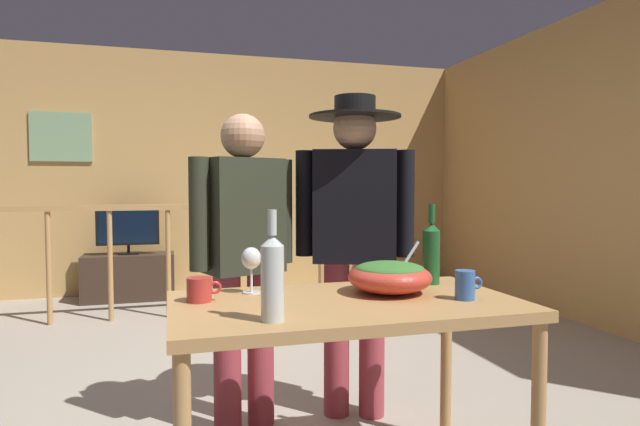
{
  "coord_description": "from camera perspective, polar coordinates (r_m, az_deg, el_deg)",
  "views": [
    {
      "loc": [
        -0.37,
        -2.84,
        1.17
      ],
      "look_at": [
        0.25,
        -0.67,
        1.06
      ],
      "focal_mm": 29.85,
      "sensor_mm": 36.0,
      "label": 1
    }
  ],
  "objects": [
    {
      "name": "side_wall_right",
      "position": [
        5.14,
        25.89,
        4.3
      ],
      "size": [
        0.1,
        4.94,
        2.65
      ],
      "primitive_type": "cube",
      "color": "tan",
      "rests_on": "ground_plane"
    },
    {
      "name": "wine_bottle_clear",
      "position": [
        1.66,
        -5.12,
        -6.75
      ],
      "size": [
        0.07,
        0.07,
        0.35
      ],
      "color": "silver",
      "rests_on": "serving_table"
    },
    {
      "name": "salad_bowl",
      "position": [
        2.11,
        7.49,
        -6.64
      ],
      "size": [
        0.33,
        0.33,
        0.2
      ],
      "color": "#CC3D2D",
      "rests_on": "serving_table"
    },
    {
      "name": "person_standing_right",
      "position": [
        2.69,
        3.72,
        -1.48
      ],
      "size": [
        0.57,
        0.46,
        1.62
      ],
      "rotation": [
        0.0,
        0.0,
        2.79
      ],
      "color": "#9E3842",
      "rests_on": "ground_plane"
    },
    {
      "name": "ground_plane",
      "position": [
        3.1,
        -8.38,
        -19.37
      ],
      "size": [
        8.56,
        8.56,
        0.0
      ],
      "primitive_type": "plane",
      "color": "#9E9384"
    },
    {
      "name": "mug_red",
      "position": [
        1.99,
        -12.77,
        -8.01
      ],
      "size": [
        0.13,
        0.09,
        0.09
      ],
      "color": "#B7332D",
      "rests_on": "serving_table"
    },
    {
      "name": "flat_screen_tv",
      "position": [
        5.78,
        -19.9,
        -1.47
      ],
      "size": [
        0.61,
        0.12,
        0.48
      ],
      "color": "black",
      "rests_on": "tv_console"
    },
    {
      "name": "stair_railing",
      "position": [
        4.92,
        -15.81,
        -3.15
      ],
      "size": [
        3.97,
        0.1,
        1.06
      ],
      "color": "#B2844C",
      "rests_on": "ground_plane"
    },
    {
      "name": "serving_table",
      "position": [
        2.0,
        2.8,
        -11.63
      ],
      "size": [
        1.26,
        0.71,
        0.75
      ],
      "color": "#B2844C",
      "rests_on": "ground_plane"
    },
    {
      "name": "mug_blue",
      "position": [
        2.05,
        15.33,
        -7.45
      ],
      "size": [
        0.11,
        0.07,
        0.11
      ],
      "color": "#3866B2",
      "rests_on": "serving_table"
    },
    {
      "name": "wine_glass",
      "position": [
        2.09,
        -7.38,
        -5.05
      ],
      "size": [
        0.08,
        0.08,
        0.18
      ],
      "color": "silver",
      "rests_on": "serving_table"
    },
    {
      "name": "tv_console",
      "position": [
        5.88,
        -19.79,
        -6.46
      ],
      "size": [
        0.9,
        0.4,
        0.47
      ],
      "primitive_type": "cube",
      "color": "#38281E",
      "rests_on": "ground_plane"
    },
    {
      "name": "person_standing_left",
      "position": [
        2.56,
        -8.2,
        -3.75
      ],
      "size": [
        0.51,
        0.33,
        1.51
      ],
      "rotation": [
        0.0,
        0.0,
        3.49
      ],
      "color": "#9E3842",
      "rests_on": "ground_plane"
    },
    {
      "name": "back_wall",
      "position": [
        6.15,
        -12.51,
        4.24
      ],
      "size": [
        6.1,
        0.1,
        2.65
      ],
      "primitive_type": "cube",
      "color": "tan",
      "rests_on": "ground_plane"
    },
    {
      "name": "wine_bottle_green",
      "position": [
        2.32,
        11.84,
        -4.09
      ],
      "size": [
        0.07,
        0.07,
        0.34
      ],
      "color": "#1E5628",
      "rests_on": "serving_table"
    },
    {
      "name": "framed_picture",
      "position": [
        6.19,
        -26.01,
        7.35
      ],
      "size": [
        0.6,
        0.03,
        0.51
      ],
      "primitive_type": "cube",
      "color": "#82A97C"
    }
  ]
}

